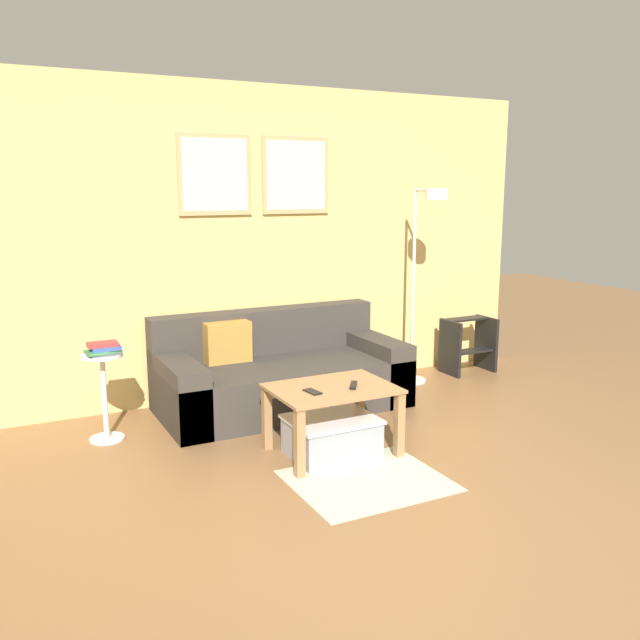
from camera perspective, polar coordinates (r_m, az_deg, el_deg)
name	(u,v)px	position (r m, az deg, el deg)	size (l,w,h in m)	color
ground_plane	(458,560)	(3.47, 11.56, -19.16)	(16.00, 16.00, 0.00)	brown
wall_back	(237,242)	(5.62, -7.01, 6.52)	(5.60, 0.09, 2.55)	#D6B76B
area_rug	(368,480)	(4.19, 4.03, -13.31)	(0.90, 0.77, 0.01)	#B2B79E
couch	(279,375)	(5.43, -3.44, -4.66)	(1.92, 0.91, 0.75)	#38332D
coffee_table	(332,401)	(4.47, 1.03, -6.80)	(0.79, 0.59, 0.45)	#997047
storage_bin	(332,436)	(4.51, 0.98, -9.75)	(0.57, 0.45, 0.26)	gray
floor_lamp	(425,261)	(5.89, 8.82, 4.92)	(0.27, 0.53, 1.72)	silver
side_table	(104,390)	(4.92, -17.73, -5.61)	(0.28, 0.28, 0.61)	silver
book_stack	(104,349)	(4.84, -17.72, -2.30)	(0.24, 0.17, 0.08)	#4C4C51
remote_control	(353,385)	(4.45, 2.84, -5.51)	(0.04, 0.15, 0.02)	black
cell_phone	(312,392)	(4.33, -0.64, -6.05)	(0.07, 0.14, 0.01)	black
step_stool	(468,343)	(6.57, 12.38, -1.94)	(0.46, 0.31, 0.51)	black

